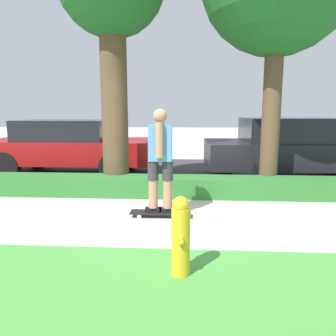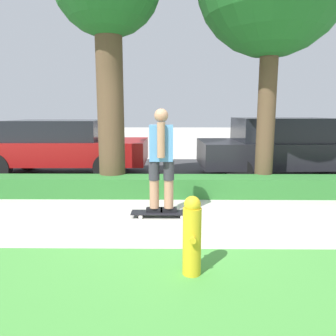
{
  "view_description": "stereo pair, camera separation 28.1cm",
  "coord_description": "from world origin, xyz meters",
  "views": [
    {
      "loc": [
        0.27,
        -4.79,
        1.68
      ],
      "look_at": [
        -0.07,
        0.6,
        0.74
      ],
      "focal_mm": 35.0,
      "sensor_mm": 36.0,
      "label": 1
    },
    {
      "loc": [
        -0.01,
        -4.8,
        1.68
      ],
      "look_at": [
        -0.07,
        0.6,
        0.74
      ],
      "focal_mm": 35.0,
      "sensor_mm": 36.0,
      "label": 2
    }
  ],
  "objects": [
    {
      "name": "parked_car_middle",
      "position": [
        2.91,
        3.61,
        0.78
      ],
      "size": [
        4.47,
        2.03,
        1.51
      ],
      "rotation": [
        0.0,
        0.0,
        0.03
      ],
      "color": "black",
      "rests_on": "ground_plane"
    },
    {
      "name": "skateboard",
      "position": [
        -0.17,
        0.26,
        0.07
      ],
      "size": [
        0.97,
        0.24,
        0.09
      ],
      "color": "black",
      "rests_on": "ground_plane"
    },
    {
      "name": "ground_plane",
      "position": [
        0.0,
        0.0,
        0.0
      ],
      "size": [
        60.0,
        60.0,
        0.0
      ],
      "primitive_type": "plane",
      "color": "#BCB7AD"
    },
    {
      "name": "fire_hydrant",
      "position": [
        0.2,
        -1.62,
        0.42
      ],
      "size": [
        0.19,
        0.31,
        0.84
      ],
      "color": "gold",
      "rests_on": "ground_plane"
    },
    {
      "name": "parked_car_front",
      "position": [
        -2.89,
        3.73,
        0.78
      ],
      "size": [
        4.36,
        1.98,
        1.45
      ],
      "rotation": [
        0.0,
        0.0,
        0.01
      ],
      "color": "maroon",
      "rests_on": "ground_plane"
    },
    {
      "name": "street_asphalt",
      "position": [
        0.0,
        4.2,
        0.0
      ],
      "size": [
        12.89,
        5.0,
        0.01
      ],
      "color": "#38383A",
      "rests_on": "ground_plane"
    },
    {
      "name": "hedge_row",
      "position": [
        0.0,
        1.6,
        0.2
      ],
      "size": [
        12.89,
        0.6,
        0.39
      ],
      "color": "#2D702D",
      "rests_on": "ground_plane"
    },
    {
      "name": "skater_person",
      "position": [
        -0.17,
        0.26,
        0.96
      ],
      "size": [
        0.49,
        0.42,
        1.64
      ],
      "color": "black",
      "rests_on": "skateboard"
    }
  ]
}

